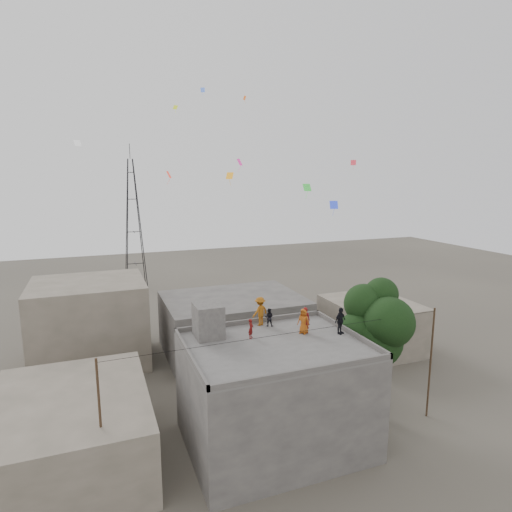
{
  "coord_description": "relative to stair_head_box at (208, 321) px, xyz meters",
  "views": [
    {
      "loc": [
        -9.23,
        -21.08,
        15.44
      ],
      "look_at": [
        -0.15,
        2.62,
        10.8
      ],
      "focal_mm": 30.0,
      "sensor_mm": 36.0,
      "label": 1
    }
  ],
  "objects": [
    {
      "name": "neighbor_northwest",
      "position": [
        -6.8,
        13.4,
        -3.6
      ],
      "size": [
        9.0,
        8.0,
        7.0
      ],
      "primitive_type": "cube",
      "color": "#686052",
      "rests_on": "ground"
    },
    {
      "name": "person_dark_child",
      "position": [
        4.09,
        0.42,
        -0.41
      ],
      "size": [
        0.72,
        0.68,
        1.18
      ],
      "primitive_type": "imported",
      "rotation": [
        0.0,
        0.0,
        2.6
      ],
      "color": "black",
      "rests_on": "main_building"
    },
    {
      "name": "main_building",
      "position": [
        3.2,
        -2.6,
        -4.05
      ],
      "size": [
        10.0,
        8.0,
        6.1
      ],
      "color": "#494644",
      "rests_on": "ground"
    },
    {
      "name": "tree",
      "position": [
        10.57,
        -2.0,
        -1.0
      ],
      "size": [
        4.9,
        4.6,
        9.1
      ],
      "color": "black",
      "rests_on": "ground"
    },
    {
      "name": "ground",
      "position": [
        3.2,
        -2.6,
        -7.1
      ],
      "size": [
        140.0,
        140.0,
        0.0
      ],
      "primitive_type": "plane",
      "color": "#47423A",
      "rests_on": "ground"
    },
    {
      "name": "neighbor_west",
      "position": [
        -7.8,
        -0.6,
        -5.1
      ],
      "size": [
        8.0,
        10.0,
        4.0
      ],
      "primitive_type": "cube",
      "color": "#686052",
      "rests_on": "ground"
    },
    {
      "name": "parapet",
      "position": [
        3.2,
        -2.6,
        -0.85
      ],
      "size": [
        10.0,
        8.0,
        0.3
      ],
      "color": "#494644",
      "rests_on": "main_building"
    },
    {
      "name": "stair_head_box",
      "position": [
        0.0,
        0.0,
        0.0
      ],
      "size": [
        1.6,
        1.8,
        2.0
      ],
      "primitive_type": "cube",
      "color": "#494644",
      "rests_on": "main_building"
    },
    {
      "name": "person_red_adult",
      "position": [
        5.69,
        -1.46,
        -0.18
      ],
      "size": [
        0.71,
        0.64,
        1.63
      ],
      "primitive_type": "imported",
      "rotation": [
        0.0,
        0.0,
        2.6
      ],
      "color": "maroon",
      "rests_on": "main_building"
    },
    {
      "name": "neighbor_north",
      "position": [
        5.2,
        11.4,
        -4.6
      ],
      "size": [
        12.0,
        9.0,
        5.0
      ],
      "primitive_type": "cube",
      "color": "#494644",
      "rests_on": "ground"
    },
    {
      "name": "kites",
      "position": [
        3.41,
        5.28,
        9.93
      ],
      "size": [
        19.35,
        15.45,
        9.65
      ],
      "color": "#FF2E1A",
      "rests_on": "ground"
    },
    {
      "name": "person_orange_adult",
      "position": [
        3.63,
        0.8,
        -0.07
      ],
      "size": [
        1.38,
        1.1,
        1.87
      ],
      "primitive_type": "imported",
      "rotation": [
        0.0,
        0.0,
        -2.75
      ],
      "color": "#995211",
      "rests_on": "main_building"
    },
    {
      "name": "person_red_child",
      "position": [
        2.3,
        -1.11,
        -0.41
      ],
      "size": [
        0.48,
        0.51,
        1.17
      ],
      "primitive_type": "imported",
      "rotation": [
        0.0,
        0.0,
        0.91
      ],
      "color": "#63100F",
      "rests_on": "main_building"
    },
    {
      "name": "utility_line",
      "position": [
        3.7,
        -3.85,
        -3.27
      ],
      "size": [
        20.12,
        0.62,
        7.4
      ],
      "color": "black",
      "rests_on": "ground"
    },
    {
      "name": "person_orange_child",
      "position": [
        5.56,
        -1.52,
        -0.22
      ],
      "size": [
        0.84,
        0.9,
        1.55
      ],
      "primitive_type": "imported",
      "rotation": [
        0.0,
        0.0,
        -0.95
      ],
      "color": "#A74D13",
      "rests_on": "main_building"
    },
    {
      "name": "person_dark_adult",
      "position": [
        7.6,
        -2.38,
        -0.18
      ],
      "size": [
        1.04,
        0.74,
        1.64
      ],
      "primitive_type": "imported",
      "rotation": [
        0.0,
        0.0,
        0.4
      ],
      "color": "black",
      "rests_on": "main_building"
    },
    {
      "name": "neighbor_east",
      "position": [
        17.2,
        7.4,
        -4.9
      ],
      "size": [
        7.0,
        8.0,
        4.4
      ],
      "primitive_type": "cube",
      "color": "#686052",
      "rests_on": "ground"
    },
    {
      "name": "transmission_tower",
      "position": [
        -0.8,
        37.4,
        1.97
      ],
      "size": [
        2.97,
        2.97,
        20.01
      ],
      "color": "black",
      "rests_on": "ground"
    }
  ]
}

